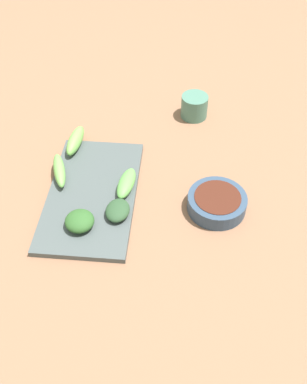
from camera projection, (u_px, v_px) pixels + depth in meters
tabletop at (128, 192)px, 0.90m from camera, size 2.10×2.10×0.02m
sauce_bowl at (217, 202)px, 0.84m from camera, size 0.11×0.11×0.03m
serving_plate at (92, 194)px, 0.87m from camera, size 0.17×0.31×0.01m
broccoli_leafy_0 at (118, 210)px, 0.82m from camera, size 0.05×0.06×0.02m
broccoli_stalk_1 at (59, 170)px, 0.89m from camera, size 0.05×0.10×0.03m
broccoli_stalk_2 at (126, 183)px, 0.87m from camera, size 0.04×0.09×0.02m
broccoli_leafy_3 at (80, 221)px, 0.80m from camera, size 0.07×0.07×0.03m
broccoli_stalk_4 at (75, 140)px, 0.95m from camera, size 0.04×0.10×0.03m
tea_cup at (194, 106)px, 1.03m from camera, size 0.06×0.06×0.05m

